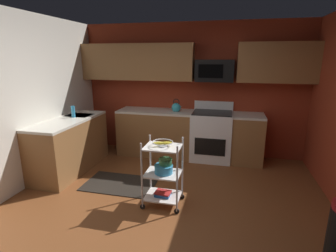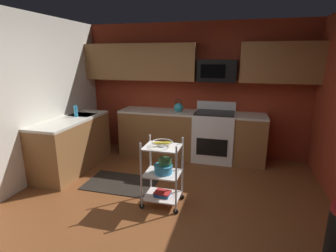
{
  "view_description": "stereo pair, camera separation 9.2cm",
  "coord_description": "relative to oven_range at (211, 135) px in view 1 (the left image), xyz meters",
  "views": [
    {
      "loc": [
        0.77,
        -2.8,
        1.94
      ],
      "look_at": [
        -0.02,
        0.48,
        1.05
      ],
      "focal_mm": 27.93,
      "sensor_mm": 36.0,
      "label": 1
    },
    {
      "loc": [
        0.86,
        -2.78,
        1.94
      ],
      "look_at": [
        -0.02,
        0.48,
        1.05
      ],
      "focal_mm": 27.93,
      "sensor_mm": 36.0,
      "label": 2
    }
  ],
  "objects": [
    {
      "name": "floor",
      "position": [
        -0.46,
        -2.1,
        -0.5
      ],
      "size": [
        4.4,
        4.8,
        0.04
      ],
      "primitive_type": "cube",
      "color": "brown",
      "rests_on": "ground"
    },
    {
      "name": "wall_back",
      "position": [
        -0.46,
        0.33,
        0.82
      ],
      "size": [
        4.52,
        0.06,
        2.6
      ],
      "primitive_type": "cube",
      "color": "maroon",
      "rests_on": "ground"
    },
    {
      "name": "counter_run",
      "position": [
        -1.16,
        -0.41,
        -0.01
      ],
      "size": [
        3.61,
        2.21,
        0.92
      ],
      "color": "brown",
      "rests_on": "ground"
    },
    {
      "name": "oven_range",
      "position": [
        0.0,
        0.0,
        0.0
      ],
      "size": [
        0.76,
        0.65,
        1.1
      ],
      "color": "white",
      "rests_on": "ground"
    },
    {
      "name": "upper_cabinets",
      "position": [
        -0.56,
        0.13,
        1.37
      ],
      "size": [
        4.4,
        0.33,
        0.7
      ],
      "color": "brown"
    },
    {
      "name": "microwave",
      "position": [
        -0.0,
        0.1,
        1.22
      ],
      "size": [
        0.7,
        0.39,
        0.4
      ],
      "color": "black"
    },
    {
      "name": "rolling_cart",
      "position": [
        -0.5,
        -1.83,
        -0.03
      ],
      "size": [
        0.53,
        0.39,
        0.91
      ],
      "color": "silver",
      "rests_on": "ground"
    },
    {
      "name": "fruit_bowl",
      "position": [
        -0.5,
        -1.83,
        0.4
      ],
      "size": [
        0.27,
        0.27,
        0.07
      ],
      "color": "silver",
      "rests_on": "rolling_cart"
    },
    {
      "name": "mixing_bowl_large",
      "position": [
        -0.49,
        -1.83,
        0.04
      ],
      "size": [
        0.25,
        0.25,
        0.11
      ],
      "color": "#338CBF",
      "rests_on": "rolling_cart"
    },
    {
      "name": "mixing_bowl_small",
      "position": [
        -0.47,
        -1.81,
        0.14
      ],
      "size": [
        0.18,
        0.18,
        0.08
      ],
      "color": "#387F4C",
      "rests_on": "rolling_cart"
    },
    {
      "name": "book_stack",
      "position": [
        -0.5,
        -1.83,
        -0.32
      ],
      "size": [
        0.22,
        0.19,
        0.05
      ],
      "color": "#1E4C8C",
      "rests_on": "rolling_cart"
    },
    {
      "name": "kettle",
      "position": [
        -0.7,
        -0.0,
        0.52
      ],
      "size": [
        0.21,
        0.18,
        0.26
      ],
      "color": "teal",
      "rests_on": "counter_run"
    },
    {
      "name": "dish_soap_bottle",
      "position": [
        -2.35,
        -0.94,
        0.54
      ],
      "size": [
        0.06,
        0.06,
        0.2
      ],
      "primitive_type": "cylinder",
      "color": "#2D8CBF",
      "rests_on": "counter_run"
    },
    {
      "name": "floor_rug",
      "position": [
        -1.3,
        -1.44,
        -0.47
      ],
      "size": [
        1.1,
        0.7,
        0.01
      ],
      "primitive_type": "cube",
      "rotation": [
        0.0,
        0.0,
        -0.0
      ],
      "color": "black",
      "rests_on": "ground"
    }
  ]
}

